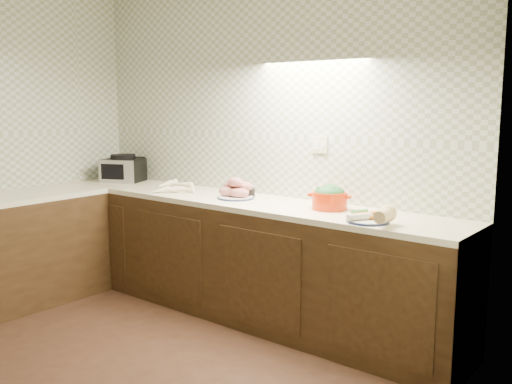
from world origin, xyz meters
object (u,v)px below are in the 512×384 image
Objects in this scene: parsnip_pile at (173,188)px; veg_plate at (376,216)px; onion_bowl at (245,191)px; dutch_oven at (330,197)px; toaster_oven at (123,169)px; sweet_potato_plate at (236,191)px.

parsnip_pile is 0.99× the size of veg_plate.
veg_plate is at bearing -2.67° from parsnip_pile.
dutch_oven reaches higher than onion_bowl.
parsnip_pile is (0.80, -0.12, -0.09)m from toaster_oven.
veg_plate reaches higher than parsnip_pile.
toaster_oven is 2.23m from dutch_oven.
dutch_oven is (0.80, -0.05, 0.04)m from onion_bowl.
toaster_oven is at bearing 163.84° from dutch_oven.
dutch_oven is at bearing -23.04° from toaster_oven.
toaster_oven reaches higher than dutch_oven.
dutch_oven reaches higher than sweet_potato_plate.
veg_plate is (2.69, -0.21, -0.07)m from toaster_oven.
dutch_oven reaches higher than veg_plate.
veg_plate reaches higher than onion_bowl.
onion_bowl is 0.81m from dutch_oven.
dutch_oven is 0.94× the size of veg_plate.
parsnip_pile is 1.89m from veg_plate.
veg_plate is (0.46, -0.21, -0.04)m from dutch_oven.
toaster_oven is 1.43m from onion_bowl.
sweet_potato_plate reaches higher than onion_bowl.
dutch_oven is (1.43, 0.12, 0.05)m from parsnip_pile.
onion_bowl is (0.62, 0.18, 0.01)m from parsnip_pile.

